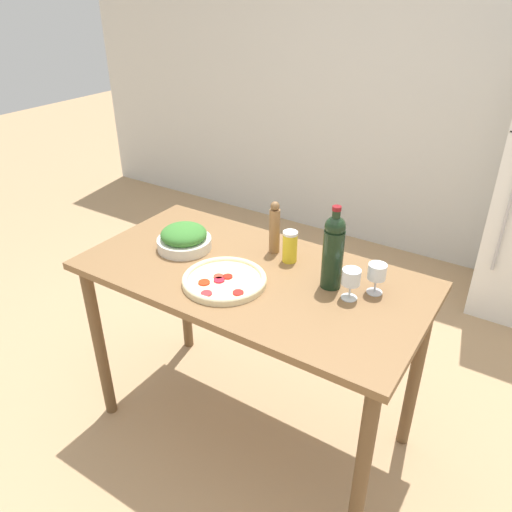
# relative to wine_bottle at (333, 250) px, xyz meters

# --- Properties ---
(ground_plane) EXTENTS (14.00, 14.00, 0.00)m
(ground_plane) POSITION_rel_wine_bottle_xyz_m (-0.32, -0.08, -1.06)
(ground_plane) COLOR tan
(wall_back) EXTENTS (6.40, 0.06, 2.60)m
(wall_back) POSITION_rel_wine_bottle_xyz_m (-0.32, 2.16, 0.24)
(wall_back) COLOR silver
(wall_back) RESTS_ON ground_plane
(prep_counter) EXTENTS (1.46, 0.75, 0.90)m
(prep_counter) POSITION_rel_wine_bottle_xyz_m (-0.32, -0.08, -0.28)
(prep_counter) COLOR brown
(prep_counter) RESTS_ON ground_plane
(wine_bottle) EXTENTS (0.08, 0.08, 0.34)m
(wine_bottle) POSITION_rel_wine_bottle_xyz_m (0.00, 0.00, 0.00)
(wine_bottle) COLOR black
(wine_bottle) RESTS_ON prep_counter
(wine_glass_near) EXTENTS (0.07, 0.07, 0.13)m
(wine_glass_near) POSITION_rel_wine_bottle_xyz_m (0.10, -0.04, -0.07)
(wine_glass_near) COLOR silver
(wine_glass_near) RESTS_ON prep_counter
(wine_glass_far) EXTENTS (0.07, 0.07, 0.13)m
(wine_glass_far) POSITION_rel_wine_bottle_xyz_m (0.17, 0.05, -0.07)
(wine_glass_far) COLOR silver
(wine_glass_far) RESTS_ON prep_counter
(pepper_mill) EXTENTS (0.05, 0.05, 0.24)m
(pepper_mill) POSITION_rel_wine_bottle_xyz_m (-0.33, 0.12, -0.04)
(pepper_mill) COLOR olive
(pepper_mill) RESTS_ON prep_counter
(salad_bowl) EXTENTS (0.24, 0.24, 0.11)m
(salad_bowl) POSITION_rel_wine_bottle_xyz_m (-0.69, -0.07, -0.11)
(salad_bowl) COLOR silver
(salad_bowl) RESTS_ON prep_counter
(homemade_pizza) EXTENTS (0.34, 0.34, 0.03)m
(homemade_pizza) POSITION_rel_wine_bottle_xyz_m (-0.37, -0.21, -0.15)
(homemade_pizza) COLOR beige
(homemade_pizza) RESTS_ON prep_counter
(salt_canister) EXTENTS (0.06, 0.06, 0.14)m
(salt_canister) POSITION_rel_wine_bottle_xyz_m (-0.24, 0.09, -0.09)
(salt_canister) COLOR yellow
(salt_canister) RESTS_ON prep_counter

